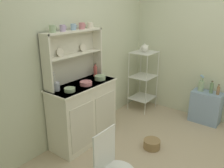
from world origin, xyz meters
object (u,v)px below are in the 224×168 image
(jam_bottle, at_px, (95,71))
(flower_vase, at_px, (201,85))
(bakers_rack, at_px, (143,75))
(cup_sage_0, at_px, (53,29))
(floor_basket, at_px, (152,144))
(hutch_shelf_unit, at_px, (72,53))
(wire_chair, at_px, (111,165))
(side_shelf_blue, at_px, (206,107))
(porcelain_teapot, at_px, (144,48))
(vinegar_bottle, at_px, (218,90))
(hutch_cabinet, at_px, (83,112))
(utensil_jar, at_px, (57,86))
(bowl_mixing_large, at_px, (70,90))
(oil_bottle, at_px, (212,88))

(jam_bottle, bearing_deg, flower_vase, -42.77)
(bakers_rack, bearing_deg, cup_sage_0, 172.86)
(floor_basket, relative_size, jam_bottle, 1.17)
(hutch_shelf_unit, distance_m, bakers_rack, 1.64)
(wire_chair, relative_size, jam_bottle, 4.25)
(side_shelf_blue, bearing_deg, porcelain_teapot, 99.07)
(hutch_shelf_unit, xyz_separation_m, porcelain_teapot, (1.49, -0.27, -0.13))
(porcelain_teapot, bearing_deg, cup_sage_0, 172.86)
(jam_bottle, distance_m, porcelain_teapot, 1.15)
(bakers_rack, bearing_deg, jam_bottle, 170.25)
(flower_vase, height_order, vinegar_bottle, flower_vase)
(hutch_shelf_unit, bearing_deg, bakers_rack, -10.23)
(hutch_shelf_unit, distance_m, porcelain_teapot, 1.52)
(hutch_cabinet, distance_m, flower_vase, 2.02)
(hutch_shelf_unit, xyz_separation_m, bakers_rack, (1.49, -0.27, -0.63))
(hutch_cabinet, distance_m, utensil_jar, 0.62)
(hutch_shelf_unit, distance_m, utensil_jar, 0.53)
(vinegar_bottle, bearing_deg, floor_basket, 158.30)
(hutch_cabinet, relative_size, bowl_mixing_large, 7.26)
(hutch_shelf_unit, bearing_deg, wire_chair, -120.70)
(hutch_cabinet, bearing_deg, vinegar_bottle, -39.66)
(flower_vase, bearing_deg, cup_sage_0, 148.31)
(bakers_rack, relative_size, utensil_jar, 4.35)
(cup_sage_0, relative_size, jam_bottle, 0.47)
(jam_bottle, relative_size, utensil_jar, 0.79)
(cup_sage_0, xyz_separation_m, vinegar_bottle, (2.00, -1.51, -1.04))
(cup_sage_0, height_order, oil_bottle, cup_sage_0)
(side_shelf_blue, relative_size, flower_vase, 1.91)
(hutch_cabinet, relative_size, bakers_rack, 0.92)
(porcelain_teapot, bearing_deg, jam_bottle, 170.24)
(utensil_jar, xyz_separation_m, oil_bottle, (2.05, -1.36, -0.32))
(vinegar_bottle, bearing_deg, porcelain_teapot, 97.99)
(side_shelf_blue, xyz_separation_m, floor_basket, (-1.25, 0.34, -0.21))
(floor_basket, height_order, jam_bottle, jam_bottle)
(cup_sage_0, distance_m, bowl_mixing_large, 0.76)
(wire_chair, bearing_deg, floor_basket, -19.85)
(wire_chair, bearing_deg, oil_bottle, -33.41)
(cup_sage_0, bearing_deg, side_shelf_blue, -34.11)
(porcelain_teapot, xyz_separation_m, flower_vase, (0.18, -1.01, -0.54))
(oil_bottle, bearing_deg, bakers_rack, 98.63)
(bowl_mixing_large, relative_size, porcelain_teapot, 0.62)
(wire_chair, bearing_deg, hutch_shelf_unit, 31.19)
(hutch_cabinet, bearing_deg, jam_bottle, 12.94)
(utensil_jar, bearing_deg, hutch_shelf_unit, 12.86)
(hutch_shelf_unit, bearing_deg, oil_bottle, -40.82)
(side_shelf_blue, relative_size, vinegar_bottle, 3.10)
(floor_basket, bearing_deg, oil_bottle, -17.39)
(hutch_cabinet, relative_size, utensil_jar, 4.01)
(bakers_rack, xyz_separation_m, jam_bottle, (-1.12, 0.19, 0.30))
(utensil_jar, relative_size, vinegar_bottle, 1.47)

